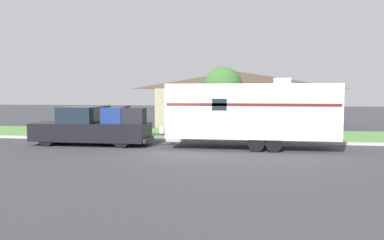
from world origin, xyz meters
The scene contains 8 objects.
ground_plane centered at (0.00, 0.00, 0.00)m, with size 120.00×120.00×0.00m, color #38383D.
curb_strip centered at (0.00, 3.75, 0.07)m, with size 80.00×0.30×0.14m.
lawn_strip centered at (0.00, 7.40, 0.01)m, with size 80.00×7.00×0.03m.
house_across_street centered at (2.44, 14.94, 2.38)m, with size 13.23×8.05×4.60m.
pickup_truck centered at (-4.70, 1.69, 0.94)m, with size 6.33×2.03×2.11m.
travel_trailer centered at (3.73, 1.69, 1.90)m, with size 9.26×2.46×3.52m.
mailbox centered at (-3.08, 4.71, 1.01)m, with size 0.48×0.20×1.31m.
tree_in_yard centered at (1.96, 6.56, 3.15)m, with size 2.51×2.51×4.43m.
Camera 1 is at (3.64, -17.23, 2.83)m, focal length 35.00 mm.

